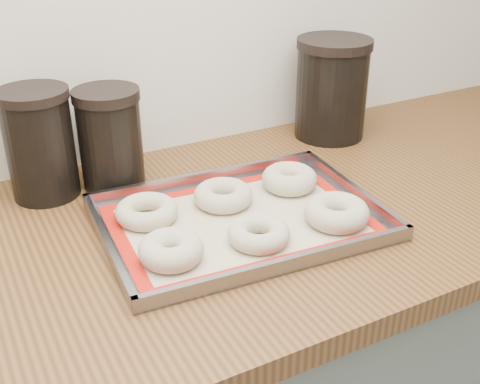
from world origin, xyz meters
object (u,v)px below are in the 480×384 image
bagel_front_right (337,212)px  bagel_back_mid (223,195)px  baking_tray (240,220)px  bagel_front_mid (259,234)px  bagel_back_left (147,211)px  canister_mid (110,138)px  canister_left (40,144)px  bagel_back_right (289,179)px  bagel_front_left (171,250)px  canister_right (332,88)px

bagel_front_right → bagel_back_mid: (-0.14, 0.15, -0.00)m
baking_tray → bagel_back_mid: (0.00, 0.07, 0.02)m
bagel_front_mid → bagel_front_right: 0.15m
bagel_back_left → canister_mid: (-0.00, 0.17, 0.07)m
bagel_back_mid → canister_mid: size_ratio=0.56×
bagel_front_right → canister_left: bearing=139.7°
bagel_back_left → bagel_back_right: size_ratio=1.03×
canister_left → bagel_front_right: bearing=-40.3°
bagel_front_left → canister_mid: bearing=88.8°
canister_mid → bagel_front_right: bearing=-49.0°
bagel_front_right → bagel_back_right: 0.14m
bagel_front_mid → canister_right: (0.37, 0.33, 0.09)m
canister_mid → bagel_front_mid: bearing=-66.8°
bagel_back_left → bagel_back_mid: 0.14m
bagel_back_mid → canister_left: size_ratio=0.52×
bagel_back_right → canister_right: 0.31m
canister_left → baking_tray: bearing=-44.8°
canister_mid → bagel_back_mid: bearing=-51.1°
baking_tray → bagel_back_left: size_ratio=4.54×
baking_tray → canister_right: bearing=35.0°
bagel_front_right → canister_mid: bearing=131.0°
bagel_front_right → canister_mid: (-0.28, 0.32, 0.07)m
baking_tray → canister_right: canister_right is taller
bagel_front_right → bagel_back_right: bearing=90.9°
bagel_front_mid → canister_mid: size_ratio=0.53×
bagel_front_right → bagel_back_right: size_ratio=1.06×
bagel_back_right → bagel_front_left: bearing=-157.1°
canister_right → bagel_back_left: bearing=-160.5°
bagel_front_left → bagel_back_right: (0.29, 0.12, -0.00)m
bagel_front_left → canister_mid: 0.31m
bagel_back_left → canister_left: (-0.13, 0.18, 0.08)m
canister_left → canister_mid: (0.12, -0.02, -0.01)m
bagel_front_left → bagel_back_left: (0.01, 0.13, -0.00)m
bagel_back_left → bagel_front_left: bearing=-94.4°
bagel_back_left → canister_right: (0.50, 0.18, 0.09)m
bagel_front_right → canister_left: (-0.40, 0.34, 0.08)m
bagel_back_right → canister_right: size_ratio=0.47×
bagel_back_left → canister_mid: canister_mid is taller
baking_tray → bagel_back_left: bagel_back_left is taller
bagel_front_mid → canister_left: (-0.26, 0.34, 0.08)m
bagel_front_right → canister_right: canister_right is taller
bagel_back_left → bagel_back_right: bagel_back_right is taller
bagel_front_right → bagel_back_mid: size_ratio=1.04×
bagel_front_mid → canister_right: size_ratio=0.46×
canister_left → canister_right: size_ratio=0.92×
bagel_back_left → bagel_back_mid: size_ratio=1.02×
baking_tray → bagel_back_left: (-0.14, 0.08, 0.01)m
bagel_front_left → bagel_front_mid: bearing=-6.9°
bagel_back_left → canister_right: 0.54m
bagel_back_mid → canister_right: canister_right is taller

